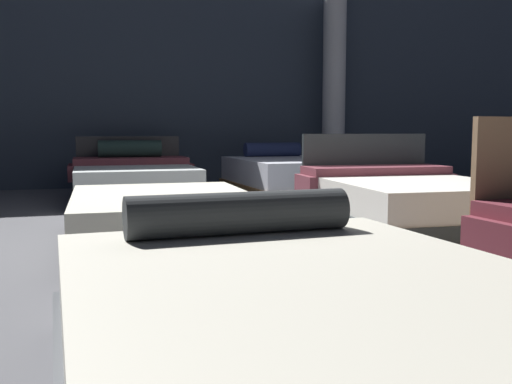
{
  "coord_description": "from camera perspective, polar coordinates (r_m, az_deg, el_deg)",
  "views": [
    {
      "loc": [
        -1.73,
        -4.63,
        0.89
      ],
      "look_at": [
        -0.29,
        0.03,
        0.37
      ],
      "focal_mm": 40.37,
      "sensor_mm": 36.0,
      "label": 1
    }
  ],
  "objects": [
    {
      "name": "ground_plane",
      "position": [
        5.02,
        3.32,
        -4.22
      ],
      "size": [
        18.0,
        18.0,
        0.02
      ],
      "primitive_type": "cube",
      "color": "#5B5B60"
    },
    {
      "name": "showroom_back_wall",
      "position": [
        9.49,
        -6.69,
        11.29
      ],
      "size": [
        18.0,
        0.06,
        3.5
      ],
      "primitive_type": "cube",
      "color": "#333D4C",
      "rests_on": "ground_plane"
    },
    {
      "name": "bed_0",
      "position": [
        1.89,
        5.74,
        -14.61
      ],
      "size": [
        1.64,
        2.16,
        0.63
      ],
      "rotation": [
        0.0,
        0.0,
        0.04
      ],
      "color": "#565A5F",
      "rests_on": "ground_plane"
    },
    {
      "name": "bed_2",
      "position": [
        4.56,
        -9.14,
        -2.73
      ],
      "size": [
        1.49,
        1.96,
        0.4
      ],
      "rotation": [
        0.0,
        0.0,
        -0.03
      ],
      "color": "#2A2C2C",
      "rests_on": "ground_plane"
    },
    {
      "name": "bed_3",
      "position": [
        5.43,
        14.69,
        -0.97
      ],
      "size": [
        1.63,
        2.07,
        0.85
      ],
      "rotation": [
        0.0,
        0.0,
        -0.06
      ],
      "color": "#2B3335",
      "rests_on": "ground_plane"
    },
    {
      "name": "bed_4",
      "position": [
        7.51,
        -11.99,
        1.14
      ],
      "size": [
        1.63,
        1.96,
        0.81
      ],
      "rotation": [
        0.0,
        0.0,
        -0.01
      ],
      "color": "#28292C",
      "rests_on": "ground_plane"
    },
    {
      "name": "bed_5",
      "position": [
        7.96,
        3.57,
        1.54
      ],
      "size": [
        1.59,
        2.12,
        0.71
      ],
      "rotation": [
        0.0,
        0.0,
        0.03
      ],
      "color": "brown",
      "rests_on": "ground_plane"
    },
    {
      "name": "support_pillar",
      "position": [
        9.78,
        7.75,
        11.13
      ],
      "size": [
        0.38,
        0.38,
        3.5
      ],
      "primitive_type": "cylinder",
      "color": "silver",
      "rests_on": "ground_plane"
    }
  ]
}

